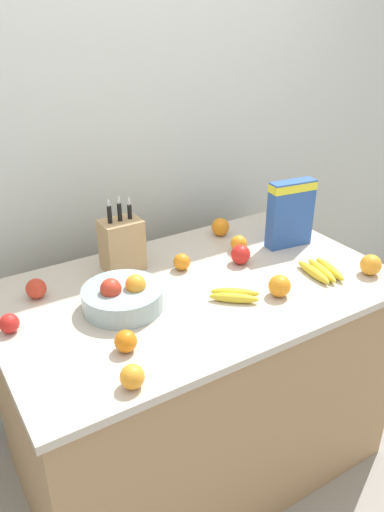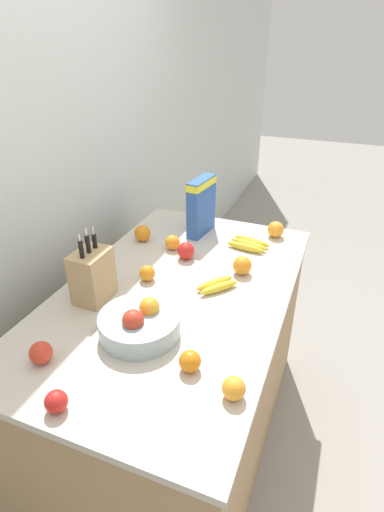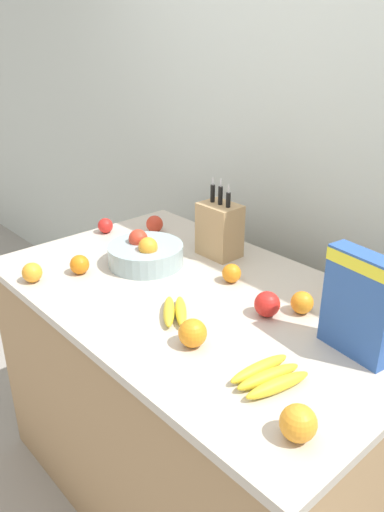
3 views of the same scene
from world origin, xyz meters
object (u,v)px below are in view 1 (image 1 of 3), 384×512
(banana_bunch_right, at_px, (322,270))
(orange_mid_right, at_px, (220,227))
(orange_front_right, at_px, (371,265))
(orange_by_cereal, at_px, (239,244))
(banana_bunch_left, at_px, (234,295))
(knife_block, at_px, (122,244))
(cereal_box, at_px, (291,211))
(fruit_bowl, at_px, (123,297))
(apple_front, at_px, (9,323))
(apple_middle, at_px, (36,289))
(apple_rightmost, at_px, (241,254))
(orange_front_left, at_px, (280,286))
(orange_front_center, at_px, (126,341))
(orange_near_bowl, at_px, (182,262))
(orange_back_center, at_px, (132,377))

(banana_bunch_right, xyz_separation_m, orange_mid_right, (-0.13, 0.53, 0.02))
(orange_front_right, bearing_deg, orange_by_cereal, 125.88)
(banana_bunch_left, bearing_deg, knife_block, 119.21)
(cereal_box, distance_m, orange_mid_right, 0.34)
(fruit_bowl, relative_size, apple_front, 4.33)
(apple_middle, height_order, orange_mid_right, orange_mid_right)
(apple_rightmost, distance_m, orange_front_right, 0.53)
(cereal_box, xyz_separation_m, apple_front, (-1.24, -0.02, -0.13))
(banana_bunch_left, xyz_separation_m, orange_front_left, (0.16, -0.07, 0.02))
(apple_front, bearing_deg, orange_mid_right, 14.53)
(orange_front_center, relative_size, orange_front_left, 0.87)
(cereal_box, relative_size, orange_front_right, 3.56)
(orange_mid_right, distance_m, orange_by_cereal, 0.19)
(apple_rightmost, height_order, orange_front_left, orange_front_left)
(knife_block, distance_m, cereal_box, 0.76)
(orange_front_left, bearing_deg, orange_front_right, -8.89)
(apple_front, relative_size, apple_rightmost, 0.81)
(fruit_bowl, xyz_separation_m, orange_front_right, (0.96, -0.30, -0.00))
(banana_bunch_left, height_order, orange_front_right, orange_front_right)
(orange_front_center, height_order, orange_front_left, orange_front_left)
(apple_front, relative_size, orange_near_bowl, 0.97)
(fruit_bowl, bearing_deg, orange_back_center, -111.22)
(knife_block, height_order, orange_by_cereal, knife_block)
(cereal_box, bearing_deg, orange_mid_right, 136.22)
(knife_block, height_order, orange_front_right, knife_block)
(knife_block, relative_size, orange_front_center, 4.36)
(orange_mid_right, xyz_separation_m, orange_front_left, (-0.13, -0.57, -0.00))
(cereal_box, bearing_deg, apple_front, -171.48)
(orange_by_cereal, relative_size, orange_near_bowl, 1.06)
(apple_rightmost, bearing_deg, banana_bunch_left, -131.08)
(banana_bunch_left, distance_m, orange_by_cereal, 0.41)
(banana_bunch_left, distance_m, orange_back_center, 0.58)
(knife_block, relative_size, apple_front, 4.70)
(banana_bunch_right, bearing_deg, knife_block, 144.35)
(orange_front_left, bearing_deg, cereal_box, 44.40)
(apple_rightmost, relative_size, orange_near_bowl, 1.19)
(orange_front_center, xyz_separation_m, orange_front_right, (1.05, -0.07, 0.01))
(banana_bunch_right, height_order, orange_near_bowl, orange_near_bowl)
(apple_front, bearing_deg, orange_front_left, -17.96)
(fruit_bowl, distance_m, banana_bunch_left, 0.41)
(orange_front_left, bearing_deg, apple_middle, 148.96)
(banana_bunch_right, bearing_deg, orange_by_cereal, 114.22)
(apple_middle, relative_size, orange_front_left, 0.91)
(orange_front_right, distance_m, orange_front_left, 0.43)
(banana_bunch_left, distance_m, apple_rightmost, 0.29)
(banana_bunch_right, distance_m, orange_back_center, 0.96)
(cereal_box, bearing_deg, apple_middle, 179.84)
(banana_bunch_right, xyz_separation_m, apple_middle, (-1.03, 0.43, 0.02))
(cereal_box, height_order, orange_front_center, cereal_box)
(orange_mid_right, bearing_deg, banana_bunch_right, -76.36)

